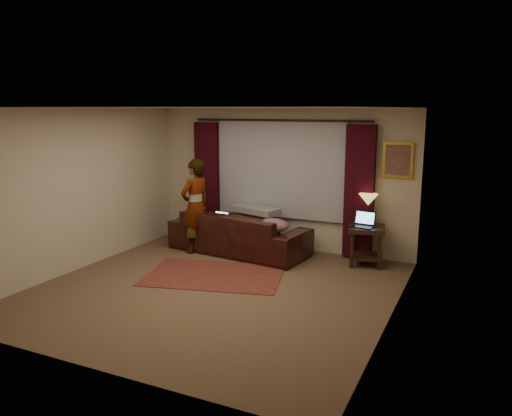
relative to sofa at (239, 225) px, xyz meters
The scene contains 20 objects.
floor 2.00m from the sofa, 73.48° to the right, with size 5.00×5.00×0.01m, color brown.
ceiling 2.84m from the sofa, 73.48° to the right, with size 5.00×5.00×0.02m, color silver.
wall_back 1.15m from the sofa, 49.52° to the left, with size 5.00×0.02×2.60m, color beige.
wall_front 4.46m from the sofa, 82.80° to the right, with size 5.00×0.02×2.60m, color beige.
wall_left 2.80m from the sofa, 136.42° to the right, with size 0.02×5.00×2.60m, color beige.
wall_right 3.65m from the sofa, 31.31° to the right, with size 0.02×5.00×2.60m, color beige.
sheer_curtain 1.27m from the sofa, 46.74° to the left, with size 2.50×0.05×1.80m, color #9E9EA6.
drape_left 1.28m from the sofa, 150.62° to the left, with size 0.50×0.14×2.30m, color black.
drape_right 2.22m from the sofa, 14.62° to the left, with size 0.50×0.14×2.30m, color black.
curtain_rod 2.01m from the sofa, 44.18° to the left, with size 0.04×0.04×3.40m, color black.
picture_frame 2.99m from the sofa, 13.06° to the left, with size 0.50×0.04×0.60m, color gold.
sofa is the anchor object (origin of this frame).
throw_blanket 0.62m from the sofa, 49.06° to the left, with size 0.93×0.37×0.11m, color gray.
clothing_pile 0.84m from the sofa, 18.73° to the right, with size 0.54×0.42×0.23m, color #7E4F59.
laptop_sofa 0.39m from the sofa, 160.18° to the right, with size 0.30×0.33×0.22m, color black, non-canonical shape.
area_rug 1.44m from the sofa, 79.91° to the right, with size 2.12×1.41×0.01m, color maroon.
end_table 2.29m from the sofa, ahead, with size 0.58×0.58×0.67m, color black.
tiffany_lamp 2.31m from the sofa, ahead, with size 0.32×0.32×0.52m, color olive, non-canonical shape.
laptop_table 2.24m from the sofa, ahead, with size 0.35×0.38×0.25m, color black, non-canonical shape.
person 0.86m from the sofa, 158.25° to the right, with size 0.50×0.50×1.71m, color gray.
Camera 1 is at (3.46, -6.00, 2.59)m, focal length 35.00 mm.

